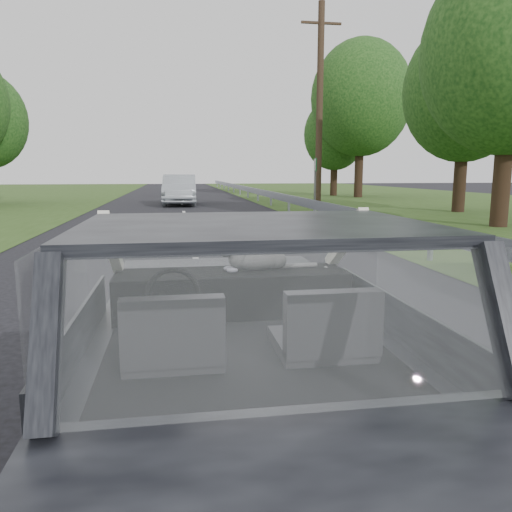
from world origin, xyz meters
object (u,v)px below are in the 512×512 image
object	(u,v)px
other_car	(180,190)
utility_pole	(320,109)
cat	(259,259)
subject_car	(244,339)
highway_sign	(315,185)

from	to	relation	value
other_car	utility_pole	size ratio (longest dim) A/B	0.53
cat	utility_pole	distance (m)	19.76
subject_car	other_car	distance (m)	23.47
subject_car	utility_pole	xyz separation A→B (m)	(6.04, 19.22, 3.71)
cat	other_car	bearing A→B (deg)	80.42
cat	other_car	distance (m)	22.83
subject_car	highway_sign	xyz separation A→B (m)	(5.42, 17.56, 0.40)
other_car	subject_car	bearing A→B (deg)	-88.41
subject_car	utility_pole	bearing A→B (deg)	72.56
highway_sign	utility_pole	distance (m)	3.76
highway_sign	utility_pole	bearing A→B (deg)	81.06
utility_pole	cat	bearing A→B (deg)	-107.46
other_car	highway_sign	bearing A→B (deg)	-45.61
cat	highway_sign	size ratio (longest dim) A/B	0.24
other_car	utility_pole	bearing A→B (deg)	-33.33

